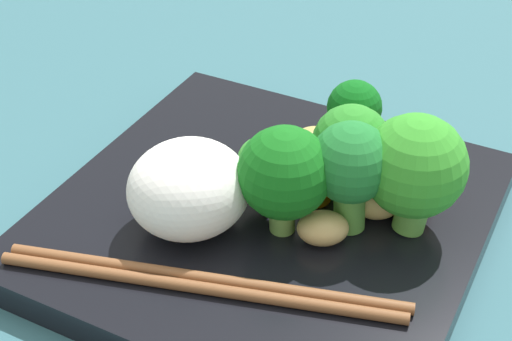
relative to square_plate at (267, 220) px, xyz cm
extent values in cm
cube|color=#305D67|center=(0.00, 0.00, -1.98)|extent=(110.00, 110.00, 2.00)
cube|color=black|center=(0.00, 0.00, 0.00)|extent=(25.24, 25.24, 1.96)
ellipsoid|color=white|center=(3.64, -3.13, 3.75)|extent=(9.69, 9.62, 5.55)
cylinder|color=#67B251|center=(-3.61, 3.78, 1.91)|extent=(2.30, 2.45, 2.08)
sphere|color=#2B8128|center=(-3.59, 3.75, 4.65)|extent=(4.74, 4.74, 4.74)
cylinder|color=#76AE4E|center=(1.44, 1.69, 1.99)|extent=(1.96, 1.87, 2.11)
sphere|color=#136417|center=(1.39, 1.77, 5.08)|extent=(5.34, 5.34, 5.34)
cylinder|color=#56973D|center=(-0.68, 4.96, 2.55)|extent=(2.58, 2.69, 3.29)
sphere|color=#1F712F|center=(-0.61, 4.85, 5.53)|extent=(4.66, 4.66, 4.66)
cylinder|color=#5EA142|center=(-2.23, 8.27, 2.23)|extent=(2.90, 2.81, 2.75)
sphere|color=green|center=(-2.33, 7.98, 5.25)|extent=(5.94, 5.94, 5.94)
cylinder|color=#6AA64D|center=(-0.61, -0.46, 1.97)|extent=(2.02, 1.86, 2.15)
sphere|color=#32842D|center=(-0.52, -0.70, 3.93)|extent=(2.78, 2.78, 2.78)
cylinder|color=#81B44F|center=(-8.21, 1.96, 2.06)|extent=(2.00, 1.75, 2.36)
sphere|color=#0D5A16|center=(-7.92, 2.24, 4.39)|extent=(3.56, 3.56, 3.56)
cylinder|color=orange|center=(-7.48, 3.93, 1.20)|extent=(4.01, 4.01, 0.45)
cylinder|color=orange|center=(-2.18, 2.05, 1.32)|extent=(3.18, 3.18, 0.67)
cylinder|color=orange|center=(-3.46, -0.38, 1.26)|extent=(3.29, 3.29, 0.56)
cube|color=red|center=(-5.73, 5.09, 2.10)|extent=(3.47, 3.02, 2.25)
cube|color=red|center=(-4.52, 7.47, 2.16)|extent=(2.92, 2.77, 2.36)
ellipsoid|color=#B5834C|center=(-5.94, 2.02, 1.83)|extent=(3.86, 3.70, 1.71)
ellipsoid|color=tan|center=(1.31, 4.20, 1.97)|extent=(3.41, 3.68, 1.97)
ellipsoid|color=tan|center=(-6.65, 6.96, 2.09)|extent=(4.30, 4.27, 2.22)
ellipsoid|color=tan|center=(-2.46, 5.89, 2.28)|extent=(3.16, 3.43, 2.60)
ellipsoid|color=tan|center=(-6.91, 0.20, 1.81)|extent=(3.41, 3.60, 1.66)
cylinder|color=brown|center=(8.07, 0.01, 1.31)|extent=(6.65, 21.49, 0.66)
cylinder|color=brown|center=(7.29, -0.21, 1.31)|extent=(6.65, 21.49, 0.66)
camera|label=1|loc=(32.59, 16.31, 30.33)|focal=54.26mm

